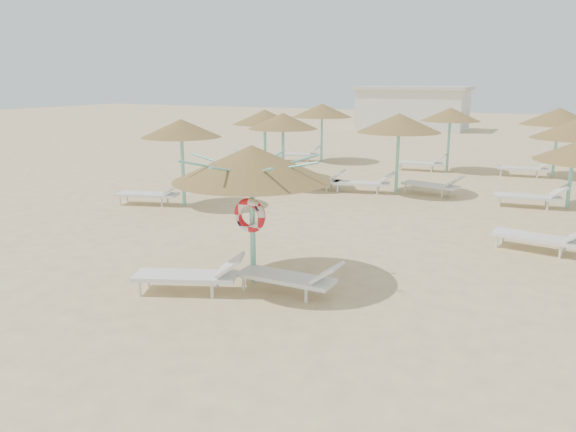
% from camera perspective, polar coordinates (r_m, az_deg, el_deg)
% --- Properties ---
extents(ground, '(120.00, 120.00, 0.00)m').
position_cam_1_polar(ground, '(10.70, -3.43, -7.17)').
color(ground, '#DCC486').
rests_on(ground, ground).
extents(main_palapa, '(2.95, 2.95, 2.64)m').
position_cam_1_polar(main_palapa, '(10.41, -3.72, 5.30)').
color(main_palapa, '#79D3C2').
rests_on(main_palapa, ground).
extents(lounger_main_a, '(2.08, 1.32, 0.73)m').
position_cam_1_polar(lounger_main_a, '(10.43, -9.67, -5.88)').
color(lounger_main_a, white).
rests_on(lounger_main_a, ground).
extents(lounger_main_b, '(1.95, 0.61, 0.71)m').
position_cam_1_polar(lounger_main_b, '(10.19, 0.43, -6.22)').
color(lounger_main_b, white).
rests_on(lounger_main_b, ground).
extents(palapa_field, '(19.66, 13.57, 2.73)m').
position_cam_1_polar(palapa_field, '(19.34, 16.65, 8.74)').
color(palapa_field, '#79D3C2').
rests_on(palapa_field, ground).
extents(service_hut, '(8.40, 4.40, 3.25)m').
position_cam_1_polar(service_hut, '(45.07, 12.53, 10.68)').
color(service_hut, silver).
rests_on(service_hut, ground).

